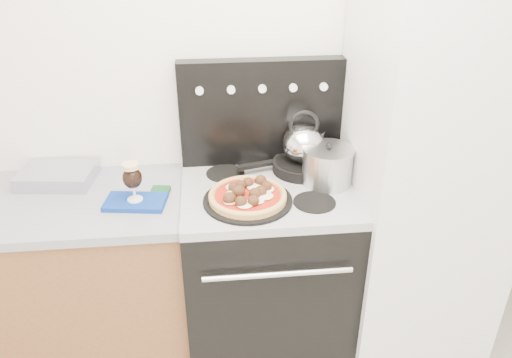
{
  "coord_description": "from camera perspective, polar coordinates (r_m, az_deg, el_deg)",
  "views": [
    {
      "loc": [
        -0.17,
        -0.74,
        2.01
      ],
      "look_at": [
        0.02,
        1.05,
        1.03
      ],
      "focal_mm": 35.0,
      "sensor_mm": 36.0,
      "label": 1
    }
  ],
  "objects": [
    {
      "name": "pizza_pan",
      "position": [
        2.1,
        -0.95,
        -2.46
      ],
      "size": [
        0.38,
        0.38,
        0.01
      ],
      "primitive_type": "cylinder",
      "rotation": [
        0.0,
        0.0,
        -0.01
      ],
      "color": "black",
      "rests_on": "cooktop"
    },
    {
      "name": "stove_body",
      "position": [
        2.48,
        1.21,
        -10.67
      ],
      "size": [
        0.76,
        0.65,
        0.88
      ],
      "primitive_type": "cube",
      "color": "black",
      "rests_on": "ground"
    },
    {
      "name": "fridge",
      "position": [
        2.36,
        18.53,
        0.27
      ],
      "size": [
        0.64,
        0.68,
        1.9
      ],
      "primitive_type": "cube",
      "color": "silver",
      "rests_on": "ground"
    },
    {
      "name": "pizza",
      "position": [
        2.09,
        -0.96,
        -1.77
      ],
      "size": [
        0.34,
        0.34,
        0.05
      ],
      "primitive_type": null,
      "rotation": [
        0.0,
        0.0,
        0.04
      ],
      "color": "gold",
      "rests_on": "pizza_pan"
    },
    {
      "name": "oven_mitt",
      "position": [
        2.18,
        -13.6,
        -2.58
      ],
      "size": [
        0.27,
        0.18,
        0.02
      ],
      "primitive_type": "cube",
      "rotation": [
        0.0,
        0.0,
        -0.15
      ],
      "color": "navy",
      "rests_on": "countertop"
    },
    {
      "name": "room_shell",
      "position": [
        1.29,
        2.82,
        -7.52
      ],
      "size": [
        3.52,
        3.01,
        2.52
      ],
      "color": "beige",
      "rests_on": "ground"
    },
    {
      "name": "base_cabinet",
      "position": [
        2.64,
        -23.93,
        -11.17
      ],
      "size": [
        1.45,
        0.6,
        0.86
      ],
      "primitive_type": "cube",
      "color": "brown",
      "rests_on": "ground"
    },
    {
      "name": "countertop",
      "position": [
        2.4,
        -26.01,
        -2.76
      ],
      "size": [
        1.48,
        0.63,
        0.04
      ],
      "primitive_type": "cube",
      "color": "#92929C",
      "rests_on": "base_cabinet"
    },
    {
      "name": "skillet",
      "position": [
        2.35,
        5.27,
        1.5
      ],
      "size": [
        0.34,
        0.34,
        0.05
      ],
      "primitive_type": "cylinder",
      "rotation": [
        0.0,
        0.0,
        0.26
      ],
      "color": "black",
      "rests_on": "cooktop"
    },
    {
      "name": "cooktop",
      "position": [
        2.22,
        1.33,
        -1.43
      ],
      "size": [
        0.76,
        0.65,
        0.04
      ],
      "primitive_type": "cube",
      "color": "#ADADB2",
      "rests_on": "stove_body"
    },
    {
      "name": "beer_glass",
      "position": [
        2.13,
        -13.9,
        -0.3
      ],
      "size": [
        0.09,
        0.09,
        0.18
      ],
      "primitive_type": null,
      "rotation": [
        0.0,
        0.0,
        -0.16
      ],
      "color": "black",
      "rests_on": "oven_mitt"
    },
    {
      "name": "tea_kettle",
      "position": [
        2.3,
        5.42,
        4.39
      ],
      "size": [
        0.21,
        0.21,
        0.21
      ],
      "primitive_type": null,
      "rotation": [
        0.0,
        0.0,
        0.09
      ],
      "color": "silver",
      "rests_on": "skillet"
    },
    {
      "name": "stock_pot",
      "position": [
        2.24,
        8.16,
        1.39
      ],
      "size": [
        0.23,
        0.23,
        0.16
      ],
      "primitive_type": "cylinder",
      "rotation": [
        0.0,
        0.0,
        0.05
      ],
      "color": "silver",
      "rests_on": "cooktop"
    },
    {
      "name": "foil_sheet",
      "position": [
        2.46,
        -21.69,
        0.4
      ],
      "size": [
        0.35,
        0.27,
        0.06
      ],
      "primitive_type": "cube",
      "rotation": [
        0.0,
        0.0,
        -0.12
      ],
      "color": "silver",
      "rests_on": "countertop"
    },
    {
      "name": "backguard",
      "position": [
        2.35,
        0.57,
        7.63
      ],
      "size": [
        0.76,
        0.08,
        0.5
      ],
      "primitive_type": "cube",
      "color": "black",
      "rests_on": "cooktop"
    }
  ]
}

